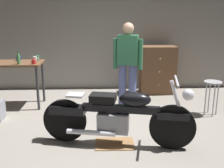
{
  "coord_description": "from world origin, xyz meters",
  "views": [
    {
      "loc": [
        -0.15,
        -3.89,
        1.88
      ],
      "look_at": [
        0.02,
        0.7,
        0.65
      ],
      "focal_mm": 43.96,
      "sensor_mm": 36.0,
      "label": 1
    }
  ],
  "objects": [
    {
      "name": "ground_plane",
      "position": [
        0.0,
        0.0,
        0.0
      ],
      "size": [
        12.0,
        12.0,
        0.0
      ],
      "primitive_type": "plane",
      "color": "gray"
    },
    {
      "name": "shop_stool",
      "position": [
        1.86,
        0.85,
        0.5
      ],
      "size": [
        0.32,
        0.32,
        0.64
      ],
      "color": "#B2B2B7",
      "rests_on": "ground_plane"
    },
    {
      "name": "workbench",
      "position": [
        -1.99,
        1.49,
        0.79
      ],
      "size": [
        1.3,
        0.64,
        0.9
      ],
      "color": "brown",
      "rests_on": "ground_plane"
    },
    {
      "name": "back_wall",
      "position": [
        0.0,
        2.8,
        1.55
      ],
      "size": [
        8.0,
        0.12,
        3.1
      ],
      "primitive_type": "cube",
      "color": "gray",
      "rests_on": "ground_plane"
    },
    {
      "name": "mug_white_ceramic",
      "position": [
        -1.47,
        1.49,
        0.96
      ],
      "size": [
        0.11,
        0.08,
        0.11
      ],
      "color": "white",
      "rests_on": "workbench"
    },
    {
      "name": "motorcycle",
      "position": [
        0.07,
        -0.27,
        0.45
      ],
      "size": [
        2.16,
        0.73,
        1.0
      ],
      "rotation": [
        0.0,
        0.0,
        -0.19
      ],
      "color": "black",
      "rests_on": "ground_plane"
    },
    {
      "name": "mug_blue_enamel",
      "position": [
        -1.84,
        1.66,
        0.95
      ],
      "size": [
        0.12,
        0.09,
        0.1
      ],
      "color": "#2D51AD",
      "rests_on": "workbench"
    },
    {
      "name": "bottle",
      "position": [
        -1.73,
        1.28,
        1.0
      ],
      "size": [
        0.06,
        0.06,
        0.24
      ],
      "color": "#4C8C4C",
      "rests_on": "workbench"
    },
    {
      "name": "person_standing",
      "position": [
        0.34,
        1.29,
        0.93
      ],
      "size": [
        0.56,
        0.3,
        1.67
      ],
      "rotation": [
        0.0,
        0.0,
        2.9
      ],
      "color": "slate",
      "rests_on": "ground_plane"
    },
    {
      "name": "wooden_dresser",
      "position": [
        1.13,
        2.3,
        0.55
      ],
      "size": [
        0.8,
        0.47,
        1.1
      ],
      "color": "brown",
      "rests_on": "ground_plane"
    },
    {
      "name": "drip_tray",
      "position": [
        0.02,
        -0.26,
        0.01
      ],
      "size": [
        0.56,
        0.4,
        0.01
      ],
      "primitive_type": "cube",
      "color": "olive",
      "rests_on": "ground_plane"
    },
    {
      "name": "mug_green_speckled",
      "position": [
        -1.46,
        1.65,
        0.96
      ],
      "size": [
        0.11,
        0.07,
        0.11
      ],
      "color": "#3D7F4C",
      "rests_on": "workbench"
    },
    {
      "name": "mug_red_diner",
      "position": [
        -1.45,
        1.29,
        0.94
      ],
      "size": [
        0.11,
        0.08,
        0.09
      ],
      "color": "red",
      "rests_on": "workbench"
    }
  ]
}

